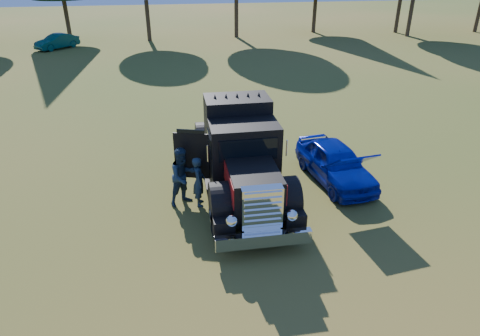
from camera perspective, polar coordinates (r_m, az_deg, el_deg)
name	(u,v)px	position (r m, az deg, el deg)	size (l,w,h in m)	color
ground	(261,210)	(13.21, 2.80, -5.61)	(120.00, 120.00, 0.00)	#315519
diamond_t_truck	(241,158)	(13.47, 0.19, 1.31)	(3.34, 7.16, 3.00)	black
hotrod_coupe	(335,163)	(14.92, 12.60, 0.68)	(2.04, 4.25, 1.89)	#0907AB
spectator_near	(199,181)	(13.17, -5.49, -1.79)	(0.58, 0.38, 1.60)	#1A1D3E
spectator_far	(183,176)	(13.22, -7.59, -1.11)	(0.91, 0.71, 1.88)	#1B253F
distant_teal_car	(57,41)	(39.44, -23.22, 15.24)	(1.24, 3.54, 1.17)	#083531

